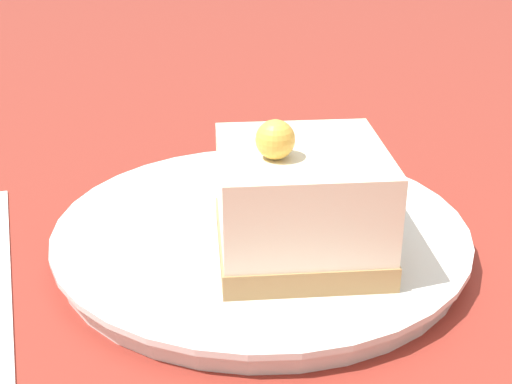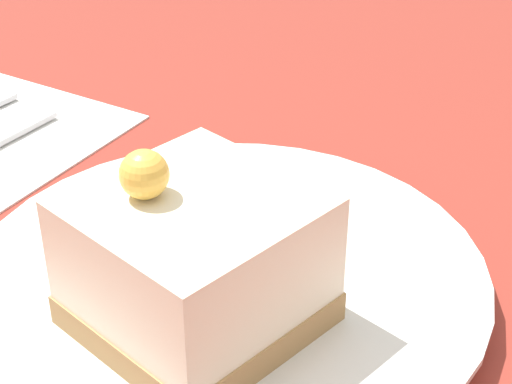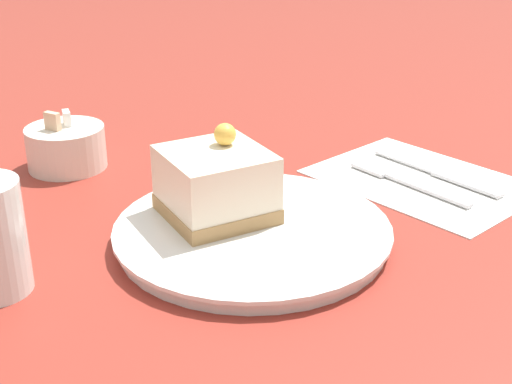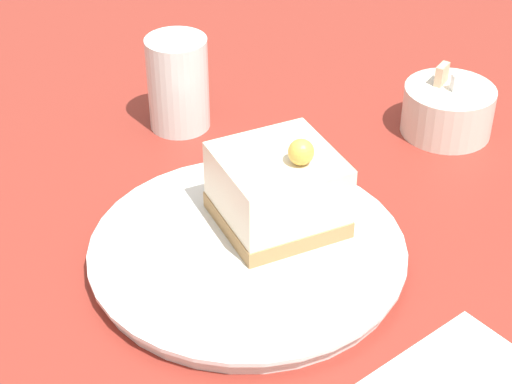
# 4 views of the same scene
# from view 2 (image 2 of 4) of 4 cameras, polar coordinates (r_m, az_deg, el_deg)

# --- Properties ---
(ground_plane) EXTENTS (4.00, 4.00, 0.00)m
(ground_plane) POSITION_cam_2_polar(r_m,az_deg,el_deg) (0.45, 1.56, -8.06)
(ground_plane) COLOR maroon
(plate) EXTENTS (0.28, 0.28, 0.02)m
(plate) POSITION_cam_2_polar(r_m,az_deg,el_deg) (0.46, -1.87, -5.74)
(plate) COLOR silver
(plate) RESTS_ON ground_plane
(cake_slice) EXTENTS (0.12, 0.12, 0.09)m
(cake_slice) POSITION_cam_2_polar(r_m,az_deg,el_deg) (0.40, -4.07, -4.67)
(cake_slice) COLOR #AD8451
(cake_slice) RESTS_ON plate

